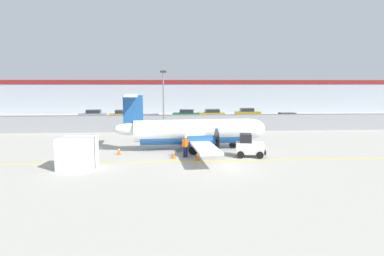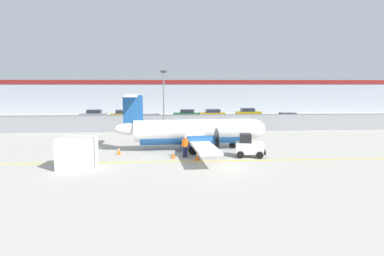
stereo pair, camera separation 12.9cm
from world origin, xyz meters
name	(u,v)px [view 1 (the left image)]	position (x,y,z in m)	size (l,w,h in m)	color
ground_plane	(211,161)	(0.00, 2.00, 0.00)	(140.00, 140.00, 0.01)	#ADA89E
perimeter_fence	(195,122)	(0.00, 18.00, 1.12)	(98.00, 0.10, 2.10)	gray
parking_lot_strip	(189,121)	(0.00, 29.50, 0.06)	(98.00, 17.00, 0.12)	#38383A
background_building	(184,96)	(0.00, 47.99, 3.26)	(91.00, 8.10, 6.50)	#A8B2BC
commuter_airplane	(195,132)	(-0.85, 6.70, 1.60)	(13.64, 16.08, 4.92)	white
baggage_tug	(249,146)	(3.20, 3.26, 0.86)	(2.48, 1.71, 1.88)	silver
ground_crew_worker	(185,146)	(-1.91, 3.47, 0.95)	(0.54, 0.44, 1.70)	#191E4C
cargo_container	(77,153)	(-9.53, 0.37, 1.10)	(2.58, 2.21, 2.20)	silver
traffic_cone_near_left	(119,151)	(-7.34, 4.85, 0.31)	(0.36, 0.36, 0.64)	orange
traffic_cone_near_right	(254,146)	(4.37, 6.43, 0.31)	(0.36, 0.36, 0.64)	orange
traffic_cone_far_left	(173,154)	(-2.87, 3.16, 0.31)	(0.36, 0.36, 0.64)	orange
traffic_cone_far_right	(198,156)	(-1.03, 2.39, 0.31)	(0.36, 0.36, 0.64)	orange
parked_car_0	(93,115)	(-15.20, 31.84, 0.89)	(4.23, 2.06, 1.58)	gray
parked_car_1	(123,115)	(-10.39, 31.17, 0.89)	(4.33, 2.27, 1.58)	#B28C19
parked_car_2	(150,120)	(-5.77, 23.39, 0.89)	(4.38, 2.40, 1.58)	black
parked_car_3	(186,114)	(-0.37, 31.53, 0.89)	(4.39, 2.45, 1.58)	#19662D
parked_car_4	(211,114)	(3.76, 31.77, 0.89)	(4.33, 2.28, 1.58)	#B28C19
parked_car_5	(248,113)	(10.14, 33.58, 0.89)	(4.22, 2.05, 1.58)	#B28C19
parked_car_6	(286,118)	(13.61, 24.37, 0.89)	(4.24, 2.08, 1.58)	#19662D
apron_light_pole	(163,97)	(-3.77, 15.27, 4.30)	(0.70, 0.30, 7.27)	slate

